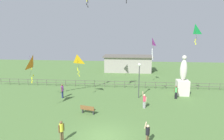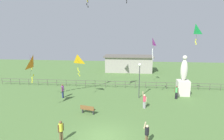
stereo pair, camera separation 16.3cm
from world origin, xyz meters
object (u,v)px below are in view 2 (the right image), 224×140
at_px(kite_1, 29,58).
at_px(kite_3, 195,30).
at_px(lamppost, 140,73).
at_px(person_4, 147,133).
at_px(person_1, 176,91).
at_px(statue_monument, 183,82).
at_px(kite_2, 77,60).
at_px(kite_7, 152,43).
at_px(person_0, 61,130).
at_px(person_3, 63,90).
at_px(person_2, 144,100).
at_px(park_bench, 88,109).
at_px(kite_0, 34,63).

bearing_deg(kite_1, kite_3, 2.93).
relative_size(lamppost, kite_1, 2.37).
height_order(lamppost, person_4, lamppost).
bearing_deg(person_1, statue_monument, 55.59).
height_order(kite_2, kite_7, kite_7).
height_order(person_0, kite_3, kite_3).
height_order(lamppost, person_3, lamppost).
relative_size(kite_1, kite_3, 0.83).
bearing_deg(kite_3, kite_2, -179.74).
bearing_deg(lamppost, kite_2, -169.62).
bearing_deg(person_2, person_4, -91.81).
xyz_separation_m(park_bench, person_0, (-0.83, -5.21, 0.49)).
xyz_separation_m(person_0, person_3, (-3.31, 9.62, 0.04)).
xyz_separation_m(park_bench, kite_3, (10.95, 4.07, 7.76)).
relative_size(statue_monument, person_3, 2.98).
distance_m(statue_monument, kite_3, 7.16).
bearing_deg(kite_1, statue_monument, 12.20).
relative_size(person_2, person_4, 0.99).
distance_m(person_0, person_2, 9.71).
distance_m(person_2, kite_2, 8.88).
relative_size(lamppost, person_0, 2.62).
relative_size(person_1, kite_1, 0.90).
relative_size(park_bench, kite_7, 0.62).
height_order(lamppost, kite_0, kite_0).
bearing_deg(lamppost, kite_1, -170.09).
height_order(person_1, kite_7, kite_7).
distance_m(kite_0, kite_3, 16.89).
height_order(person_2, kite_0, kite_0).
distance_m(lamppost, kite_1, 12.96).
height_order(person_4, kite_2, kite_2).
relative_size(statue_monument, person_1, 3.12).
relative_size(statue_monument, park_bench, 3.31).
height_order(statue_monument, kite_7, kite_7).
distance_m(statue_monument, person_2, 7.31).
xyz_separation_m(person_2, kite_3, (5.25, 2.09, 7.31)).
relative_size(statue_monument, lamppost, 1.19).
xyz_separation_m(park_bench, kite_1, (-7.40, 3.13, 4.58)).
bearing_deg(person_3, kite_7, 0.79).
bearing_deg(person_4, person_3, 135.53).
relative_size(kite_0, kite_1, 1.50).
xyz_separation_m(person_1, kite_7, (-3.18, -0.84, 5.90)).
height_order(person_0, person_4, person_4).
xyz_separation_m(person_0, person_4, (6.30, 0.19, -0.03)).
bearing_deg(person_1, kite_1, -172.44).
height_order(person_3, kite_0, kite_0).
relative_size(lamppost, person_2, 2.38).
relative_size(person_0, person_4, 0.90).
relative_size(person_1, person_4, 0.90).
xyz_separation_m(person_1, kite_3, (1.23, -1.33, 7.28)).
height_order(person_1, person_3, person_3).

